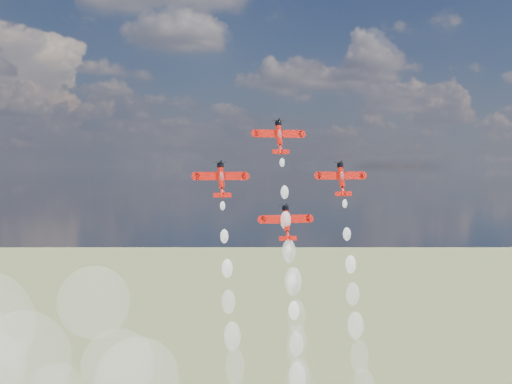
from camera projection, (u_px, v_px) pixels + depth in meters
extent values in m
cylinder|color=red|center=(279.00, 134.00, 155.30)|extent=(1.24, 2.41, 4.75)
cylinder|color=black|center=(278.00, 124.00, 155.85)|extent=(1.41, 1.60, 1.23)
cube|color=red|center=(279.00, 134.00, 155.65)|extent=(10.77, 0.66, 1.75)
cube|color=white|center=(266.00, 134.00, 154.95)|extent=(4.24, 0.15, 0.48)
cube|color=white|center=(291.00, 134.00, 156.55)|extent=(4.24, 0.15, 0.48)
cube|color=red|center=(281.00, 152.00, 154.30)|extent=(3.88, 0.36, 0.96)
cube|color=red|center=(282.00, 152.00, 153.65)|extent=(0.12, 1.75, 1.51)
ellipsoid|color=silver|center=(280.00, 134.00, 154.83)|extent=(0.97, 1.42, 2.34)
cone|color=red|center=(280.00, 149.00, 154.54)|extent=(1.24, 1.80, 2.54)
cylinder|color=red|center=(221.00, 177.00, 149.47)|extent=(1.24, 2.41, 4.75)
cylinder|color=black|center=(220.00, 166.00, 150.02)|extent=(1.41, 1.60, 1.23)
cube|color=red|center=(221.00, 176.00, 149.82)|extent=(10.77, 0.66, 1.75)
cube|color=white|center=(207.00, 176.00, 149.12)|extent=(4.24, 0.15, 0.48)
cube|color=white|center=(234.00, 176.00, 150.72)|extent=(4.24, 0.15, 0.48)
cube|color=red|center=(222.00, 195.00, 148.47)|extent=(3.88, 0.36, 0.96)
cube|color=red|center=(223.00, 195.00, 147.81)|extent=(0.12, 1.75, 1.51)
ellipsoid|color=silver|center=(222.00, 177.00, 149.00)|extent=(0.97, 1.42, 2.34)
cone|color=red|center=(222.00, 192.00, 148.71)|extent=(1.24, 1.80, 2.54)
cylinder|color=red|center=(341.00, 176.00, 156.93)|extent=(1.24, 2.41, 4.75)
cylinder|color=black|center=(340.00, 166.00, 157.48)|extent=(1.41, 1.60, 1.23)
cube|color=red|center=(341.00, 176.00, 157.28)|extent=(10.77, 0.66, 1.75)
cube|color=white|center=(328.00, 176.00, 156.58)|extent=(4.24, 0.15, 0.48)
cube|color=white|center=(353.00, 176.00, 158.18)|extent=(4.24, 0.15, 0.48)
cube|color=red|center=(343.00, 194.00, 155.93)|extent=(3.88, 0.36, 0.96)
cube|color=red|center=(345.00, 194.00, 155.27)|extent=(0.12, 1.75, 1.51)
ellipsoid|color=silver|center=(342.00, 176.00, 156.46)|extent=(0.97, 1.42, 2.34)
cone|color=red|center=(343.00, 191.00, 156.17)|extent=(1.24, 1.80, 2.54)
cylinder|color=red|center=(286.00, 220.00, 151.10)|extent=(1.24, 2.41, 4.75)
cylinder|color=black|center=(285.00, 209.00, 151.65)|extent=(1.41, 1.60, 1.23)
cube|color=red|center=(286.00, 219.00, 151.45)|extent=(10.77, 0.66, 1.75)
cube|color=white|center=(273.00, 219.00, 150.75)|extent=(4.24, 0.15, 0.48)
cube|color=white|center=(299.00, 219.00, 152.35)|extent=(4.24, 0.15, 0.48)
cube|color=red|center=(288.00, 238.00, 150.10)|extent=(3.88, 0.36, 0.96)
cube|color=red|center=(289.00, 239.00, 149.44)|extent=(0.12, 1.75, 1.51)
ellipsoid|color=silver|center=(287.00, 220.00, 150.63)|extent=(0.97, 1.42, 2.34)
cone|color=red|center=(288.00, 235.00, 150.34)|extent=(1.24, 1.80, 2.54)
sphere|color=white|center=(282.00, 163.00, 153.92)|extent=(1.07, 1.07, 1.07)
sphere|color=white|center=(285.00, 192.00, 152.36)|extent=(1.65, 1.65, 1.65)
sphere|color=white|center=(286.00, 220.00, 151.19)|extent=(2.22, 2.22, 2.22)
sphere|color=white|center=(289.00, 251.00, 149.44)|extent=(2.80, 2.80, 2.80)
sphere|color=white|center=(293.00, 281.00, 148.42)|extent=(3.37, 3.37, 3.37)
sphere|color=white|center=(296.00, 316.00, 146.28)|extent=(3.95, 3.95, 3.95)
sphere|color=white|center=(297.00, 345.00, 145.53)|extent=(4.52, 4.52, 4.52)
sphere|color=white|center=(299.00, 381.00, 144.15)|extent=(5.10, 5.10, 5.10)
sphere|color=white|center=(223.00, 206.00, 148.11)|extent=(1.07, 1.07, 1.07)
sphere|color=white|center=(224.00, 236.00, 146.76)|extent=(1.65, 1.65, 1.65)
sphere|color=white|center=(227.00, 269.00, 145.25)|extent=(2.22, 2.22, 2.22)
sphere|color=white|center=(228.00, 302.00, 143.55)|extent=(2.80, 2.80, 2.80)
sphere|color=white|center=(232.00, 336.00, 142.14)|extent=(3.37, 3.37, 3.37)
sphere|color=white|center=(235.00, 367.00, 140.63)|extent=(3.95, 3.95, 3.95)
sphere|color=white|center=(345.00, 204.00, 155.45)|extent=(1.07, 1.07, 1.07)
sphere|color=white|center=(347.00, 234.00, 154.21)|extent=(1.65, 1.65, 1.65)
sphere|color=white|center=(351.00, 265.00, 152.52)|extent=(2.22, 2.22, 2.22)
sphere|color=white|center=(353.00, 294.00, 151.10)|extent=(2.80, 2.80, 2.80)
sphere|color=white|center=(356.00, 326.00, 150.15)|extent=(3.37, 3.37, 3.37)
sphere|color=white|center=(359.00, 357.00, 147.90)|extent=(3.95, 3.95, 3.95)
sphere|color=white|center=(288.00, 249.00, 149.55)|extent=(1.07, 1.07, 1.07)
sphere|color=white|center=(292.00, 281.00, 148.42)|extent=(1.65, 1.65, 1.65)
sphere|color=white|center=(294.00, 311.00, 147.07)|extent=(2.22, 2.22, 2.22)
sphere|color=white|center=(297.00, 344.00, 145.03)|extent=(2.80, 2.80, 2.80)
sphere|color=white|center=(298.00, 377.00, 143.96)|extent=(3.37, 3.37, 3.37)
sphere|color=white|center=(22.00, 359.00, 146.84)|extent=(20.05, 20.05, 20.05)
sphere|color=white|center=(118.00, 366.00, 144.10)|extent=(15.04, 15.04, 15.04)
sphere|color=white|center=(94.00, 302.00, 140.20)|extent=(14.35, 14.35, 14.35)
sphere|color=white|center=(137.00, 380.00, 141.22)|extent=(16.97, 16.97, 16.97)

